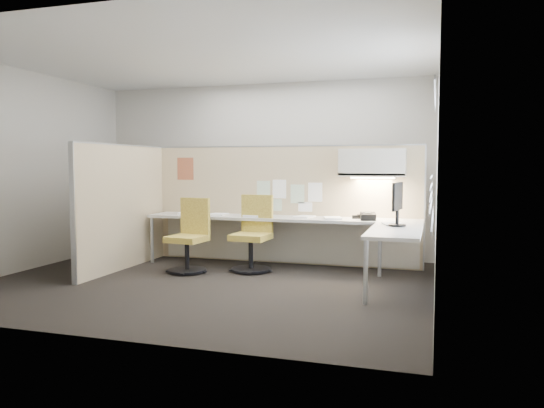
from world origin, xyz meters
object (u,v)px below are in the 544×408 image
(chair_left, at_px, (190,238))
(phone, at_px, (368,216))
(desk, at_px, (300,228))
(monitor, at_px, (397,201))
(chair_right, at_px, (253,236))

(chair_left, distance_m, phone, 2.46)
(desk, distance_m, monitor, 1.55)
(monitor, bearing_deg, chair_right, 87.12)
(chair_left, relative_size, phone, 4.10)
(chair_right, relative_size, phone, 4.26)
(desk, xyz_separation_m, monitor, (1.37, -0.58, 0.44))
(monitor, bearing_deg, chair_left, 96.62)
(chair_left, bearing_deg, chair_right, 27.66)
(chair_right, distance_m, monitor, 2.09)
(desk, relative_size, monitor, 7.52)
(monitor, relative_size, phone, 2.17)
(monitor, bearing_deg, desk, 74.28)
(chair_left, height_order, phone, chair_left)
(desk, height_order, phone, phone)
(desk, xyz_separation_m, chair_left, (-1.43, -0.55, -0.13))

